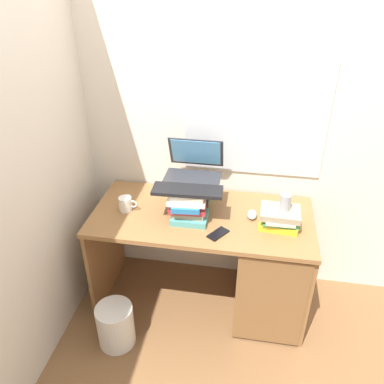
{
  "coord_description": "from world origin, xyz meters",
  "views": [
    {
      "loc": [
        0.28,
        -2.02,
        2.14
      ],
      "look_at": [
        -0.06,
        -0.03,
        0.92
      ],
      "focal_mm": 36.3,
      "sensor_mm": 36.0,
      "label": 1
    }
  ],
  "objects_px": {
    "desk": "(254,264)",
    "mug": "(126,204)",
    "book_stack_tall": "(193,194)",
    "water_bottle": "(284,211)",
    "laptop": "(194,168)",
    "cell_phone": "(218,234)",
    "keyboard": "(187,190)",
    "book_stack_side": "(280,218)",
    "wastebasket": "(116,325)",
    "book_stack_keyboard_riser": "(188,207)",
    "computer_mouse": "(252,214)"
  },
  "relations": [
    {
      "from": "book_stack_keyboard_riser",
      "to": "mug",
      "type": "bearing_deg",
      "value": 174.43
    },
    {
      "from": "book_stack_tall",
      "to": "water_bottle",
      "type": "distance_m",
      "value": 0.58
    },
    {
      "from": "book_stack_tall",
      "to": "laptop",
      "type": "bearing_deg",
      "value": 93.52
    },
    {
      "from": "laptop",
      "to": "mug",
      "type": "relative_size",
      "value": 2.96
    },
    {
      "from": "desk",
      "to": "cell_phone",
      "type": "distance_m",
      "value": 0.44
    },
    {
      "from": "book_stack_side",
      "to": "wastebasket",
      "type": "bearing_deg",
      "value": -156.74
    },
    {
      "from": "desk",
      "to": "computer_mouse",
      "type": "xyz_separation_m",
      "value": [
        -0.04,
        0.05,
        0.35
      ]
    },
    {
      "from": "water_bottle",
      "to": "laptop",
      "type": "bearing_deg",
      "value": 162.63
    },
    {
      "from": "computer_mouse",
      "to": "book_stack_keyboard_riser",
      "type": "bearing_deg",
      "value": -165.7
    },
    {
      "from": "desk",
      "to": "laptop",
      "type": "height_order",
      "value": "laptop"
    },
    {
      "from": "book_stack_tall",
      "to": "cell_phone",
      "type": "xyz_separation_m",
      "value": [
        0.2,
        -0.27,
        -0.09
      ]
    },
    {
      "from": "book_stack_keyboard_riser",
      "to": "wastebasket",
      "type": "distance_m",
      "value": 0.89
    },
    {
      "from": "book_stack_tall",
      "to": "water_bottle",
      "type": "relative_size",
      "value": 1.14
    },
    {
      "from": "book_stack_keyboard_riser",
      "to": "computer_mouse",
      "type": "height_order",
      "value": "book_stack_keyboard_riser"
    },
    {
      "from": "desk",
      "to": "wastebasket",
      "type": "bearing_deg",
      "value": -152.54
    },
    {
      "from": "book_stack_side",
      "to": "cell_phone",
      "type": "bearing_deg",
      "value": -158.17
    },
    {
      "from": "keyboard",
      "to": "water_bottle",
      "type": "distance_m",
      "value": 0.59
    },
    {
      "from": "book_stack_side",
      "to": "keyboard",
      "type": "xyz_separation_m",
      "value": [
        -0.56,
        -0.03,
        0.15
      ]
    },
    {
      "from": "book_stack_side",
      "to": "cell_phone",
      "type": "distance_m",
      "value": 0.39
    },
    {
      "from": "keyboard",
      "to": "water_bottle",
      "type": "bearing_deg",
      "value": 1.63
    },
    {
      "from": "book_stack_tall",
      "to": "cell_phone",
      "type": "bearing_deg",
      "value": -53.64
    },
    {
      "from": "cell_phone",
      "to": "water_bottle",
      "type": "bearing_deg",
      "value": 56.58
    },
    {
      "from": "cell_phone",
      "to": "computer_mouse",
      "type": "bearing_deg",
      "value": 82.99
    },
    {
      "from": "book_stack_tall",
      "to": "cell_phone",
      "type": "distance_m",
      "value": 0.35
    },
    {
      "from": "book_stack_keyboard_riser",
      "to": "laptop",
      "type": "xyz_separation_m",
      "value": [
        -0.0,
        0.22,
        0.16
      ]
    },
    {
      "from": "mug",
      "to": "cell_phone",
      "type": "height_order",
      "value": "mug"
    },
    {
      "from": "computer_mouse",
      "to": "book_stack_tall",
      "type": "bearing_deg",
      "value": 172.36
    },
    {
      "from": "book_stack_side",
      "to": "computer_mouse",
      "type": "relative_size",
      "value": 2.35
    },
    {
      "from": "book_stack_tall",
      "to": "computer_mouse",
      "type": "relative_size",
      "value": 2.4
    },
    {
      "from": "book_stack_tall",
      "to": "wastebasket",
      "type": "height_order",
      "value": "book_stack_tall"
    },
    {
      "from": "book_stack_keyboard_riser",
      "to": "computer_mouse",
      "type": "xyz_separation_m",
      "value": [
        0.39,
        0.1,
        -0.08
      ]
    },
    {
      "from": "wastebasket",
      "to": "computer_mouse",
      "type": "bearing_deg",
      "value": 31.64
    },
    {
      "from": "keyboard",
      "to": "water_bottle",
      "type": "relative_size",
      "value": 1.91
    },
    {
      "from": "cell_phone",
      "to": "book_stack_side",
      "type": "bearing_deg",
      "value": 55.75
    },
    {
      "from": "book_stack_side",
      "to": "mug",
      "type": "height_order",
      "value": "book_stack_side"
    },
    {
      "from": "desk",
      "to": "mug",
      "type": "xyz_separation_m",
      "value": [
        -0.85,
        -0.0,
        0.38
      ]
    },
    {
      "from": "desk",
      "to": "water_bottle",
      "type": "distance_m",
      "value": 0.47
    },
    {
      "from": "laptop",
      "to": "keyboard",
      "type": "bearing_deg",
      "value": -90.16
    },
    {
      "from": "keyboard",
      "to": "water_bottle",
      "type": "height_order",
      "value": "keyboard"
    },
    {
      "from": "cell_phone",
      "to": "wastebasket",
      "type": "xyz_separation_m",
      "value": [
        -0.6,
        -0.27,
        -0.6
      ]
    },
    {
      "from": "keyboard",
      "to": "computer_mouse",
      "type": "height_order",
      "value": "keyboard"
    },
    {
      "from": "book_stack_tall",
      "to": "book_stack_side",
      "type": "relative_size",
      "value": 1.02
    },
    {
      "from": "mug",
      "to": "water_bottle",
      "type": "distance_m",
      "value": 0.99
    },
    {
      "from": "water_bottle",
      "to": "wastebasket",
      "type": "height_order",
      "value": "water_bottle"
    },
    {
      "from": "book_stack_side",
      "to": "keyboard",
      "type": "bearing_deg",
      "value": -177.3
    },
    {
      "from": "book_stack_side",
      "to": "laptop",
      "type": "height_order",
      "value": "laptop"
    },
    {
      "from": "book_stack_keyboard_riser",
      "to": "keyboard",
      "type": "distance_m",
      "value": 0.12
    },
    {
      "from": "book_stack_tall",
      "to": "water_bottle",
      "type": "xyz_separation_m",
      "value": [
        0.57,
        -0.11,
        0.01
      ]
    },
    {
      "from": "book_stack_keyboard_riser",
      "to": "cell_phone",
      "type": "relative_size",
      "value": 1.8
    },
    {
      "from": "book_stack_side",
      "to": "mug",
      "type": "relative_size",
      "value": 2.04
    }
  ]
}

